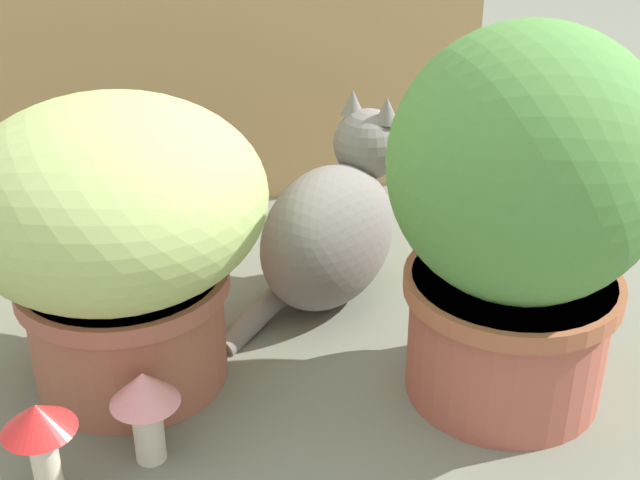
{
  "coord_description": "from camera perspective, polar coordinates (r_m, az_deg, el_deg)",
  "views": [
    {
      "loc": [
        -0.15,
        -1.0,
        0.73
      ],
      "look_at": [
        0.12,
        -0.0,
        0.18
      ],
      "focal_mm": 49.11,
      "sensor_mm": 36.0,
      "label": 1
    }
  ],
  "objects": [
    {
      "name": "leafy_planter",
      "position": [
        1.08,
        12.99,
        1.89
      ],
      "size": [
        0.33,
        0.33,
        0.49
      ],
      "color": "#B15947",
      "rests_on": "ground"
    },
    {
      "name": "mushroom_ornament_pink",
      "position": [
        1.05,
        -11.32,
        -10.2
      ],
      "size": [
        0.08,
        0.08,
        0.13
      ],
      "color": "beige",
      "rests_on": "ground"
    },
    {
      "name": "grass_planter",
      "position": [
        1.13,
        -13.11,
        0.62
      ],
      "size": [
        0.39,
        0.39,
        0.39
      ],
      "color": "#AB6249",
      "rests_on": "ground"
    },
    {
      "name": "cat",
      "position": [
        1.33,
        0.93,
        0.91
      ],
      "size": [
        0.36,
        0.3,
        0.32
      ],
      "color": "slate",
      "rests_on": "ground"
    },
    {
      "name": "ground_plane",
      "position": [
        1.25,
        -5.33,
        -7.9
      ],
      "size": [
        6.0,
        6.0,
        0.0
      ],
      "primitive_type": "plane",
      "color": "slate"
    },
    {
      "name": "mushroom_ornament_red",
      "position": [
        1.01,
        -17.77,
        -11.89
      ],
      "size": [
        0.08,
        0.08,
        0.14
      ],
      "color": "beige",
      "rests_on": "ground"
    }
  ]
}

